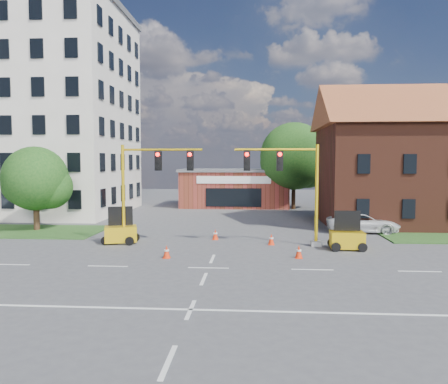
# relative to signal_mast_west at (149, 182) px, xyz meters

# --- Properties ---
(ground) EXTENTS (120.00, 120.00, 0.00)m
(ground) POSITION_rel_signal_mast_west_xyz_m (4.36, -6.00, -3.92)
(ground) COLOR #464649
(ground) RESTS_ON ground
(lane_markings) EXTENTS (60.00, 36.00, 0.01)m
(lane_markings) POSITION_rel_signal_mast_west_xyz_m (4.36, -9.00, -3.91)
(lane_markings) COLOR silver
(lane_markings) RESTS_ON ground
(office_block) EXTENTS (18.40, 15.40, 20.60)m
(office_block) POSITION_rel_signal_mast_west_xyz_m (-15.64, 15.91, 6.39)
(office_block) COLOR beige
(office_block) RESTS_ON ground
(brick_shop) EXTENTS (12.40, 8.40, 4.30)m
(brick_shop) POSITION_rel_signal_mast_west_xyz_m (4.36, 23.99, -1.76)
(brick_shop) COLOR maroon
(brick_shop) RESTS_ON ground
(tree_large) EXTENTS (7.67, 7.31, 9.40)m
(tree_large) POSITION_rel_signal_mast_west_xyz_m (11.23, 21.08, 1.58)
(tree_large) COLOR #372514
(tree_large) RESTS_ON ground
(tree_nw_front) EXTENTS (4.99, 4.76, 6.29)m
(tree_nw_front) POSITION_rel_signal_mast_west_xyz_m (-9.40, 4.58, -0.18)
(tree_nw_front) COLOR #372514
(tree_nw_front) RESTS_ON ground
(signal_mast_west) EXTENTS (5.30, 0.60, 6.20)m
(signal_mast_west) POSITION_rel_signal_mast_west_xyz_m (0.00, 0.00, 0.00)
(signal_mast_west) COLOR gray
(signal_mast_west) RESTS_ON ground
(signal_mast_east) EXTENTS (5.30, 0.60, 6.20)m
(signal_mast_east) POSITION_rel_signal_mast_west_xyz_m (8.71, 0.00, 0.00)
(signal_mast_east) COLOR gray
(signal_mast_east) RESTS_ON ground
(trailer_west) EXTENTS (2.26, 1.83, 2.23)m
(trailer_west) POSITION_rel_signal_mast_west_xyz_m (-1.86, 0.03, -3.22)
(trailer_west) COLOR yellow
(trailer_west) RESTS_ON ground
(trailer_east) EXTENTS (1.97, 1.36, 2.19)m
(trailer_east) POSITION_rel_signal_mast_west_xyz_m (12.01, -1.00, -3.24)
(trailer_east) COLOR yellow
(trailer_east) RESTS_ON ground
(cone_a) EXTENTS (0.40, 0.40, 0.70)m
(cone_a) POSITION_rel_signal_mast_west_xyz_m (1.89, -4.00, -3.58)
(cone_a) COLOR red
(cone_a) RESTS_ON ground
(cone_b) EXTENTS (0.40, 0.40, 0.70)m
(cone_b) POSITION_rel_signal_mast_west_xyz_m (4.00, 1.71, -3.58)
(cone_b) COLOR red
(cone_b) RESTS_ON ground
(cone_c) EXTENTS (0.40, 0.40, 0.70)m
(cone_c) POSITION_rel_signal_mast_west_xyz_m (8.96, -3.53, -3.58)
(cone_c) COLOR red
(cone_c) RESTS_ON ground
(cone_d) EXTENTS (0.40, 0.40, 0.70)m
(cone_d) POSITION_rel_signal_mast_west_xyz_m (7.63, 0.14, -3.58)
(cone_d) COLOR red
(cone_d) RESTS_ON ground
(pickup_white) EXTENTS (5.31, 2.74, 1.43)m
(pickup_white) POSITION_rel_signal_mast_west_xyz_m (14.48, 5.39, -3.20)
(pickup_white) COLOR white
(pickup_white) RESTS_ON ground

